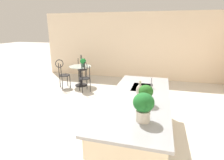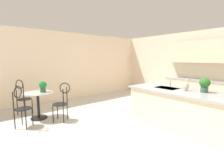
% 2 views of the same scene
% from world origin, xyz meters
% --- Properties ---
extents(ground_plane, '(40.00, 40.00, 0.00)m').
position_xyz_m(ground_plane, '(0.00, 0.00, 0.00)').
color(ground_plane, beige).
extents(wall_left_window, '(0.12, 7.80, 2.70)m').
position_xyz_m(wall_left_window, '(-4.26, 0.00, 1.35)').
color(wall_left_window, beige).
rests_on(wall_left_window, ground).
extents(kitchen_island, '(2.80, 1.06, 0.92)m').
position_xyz_m(kitchen_island, '(0.30, 0.85, 0.46)').
color(kitchen_island, beige).
rests_on(kitchen_island, ground).
extents(bistro_table, '(0.80, 0.80, 0.74)m').
position_xyz_m(bistro_table, '(-2.64, -1.65, 0.45)').
color(bistro_table, black).
rests_on(bistro_table, ground).
extents(chair_near_window, '(0.54, 0.54, 1.04)m').
position_xyz_m(chair_near_window, '(-2.22, -2.13, 0.57)').
color(chair_near_window, black).
rests_on(chair_near_window, ground).
extents(chair_by_island, '(0.53, 0.53, 1.04)m').
position_xyz_m(chair_by_island, '(-3.33, -1.90, 0.57)').
color(chair_by_island, black).
rests_on(chair_by_island, ground).
extents(chair_toward_desk, '(0.54, 0.54, 1.04)m').
position_xyz_m(chair_toward_desk, '(-2.04, -1.21, 0.57)').
color(chair_toward_desk, black).
rests_on(chair_toward_desk, ground).
extents(sink_faucet, '(0.02, 0.02, 0.22)m').
position_xyz_m(sink_faucet, '(-0.25, 1.03, 1.03)').
color(sink_faucet, '#B2B5BA').
rests_on(sink_faucet, kitchen_island).
extents(potted_plant_on_table, '(0.21, 0.21, 0.30)m').
position_xyz_m(potted_plant_on_table, '(-2.60, -1.51, 0.91)').
color(potted_plant_on_table, '#385147').
rests_on(potted_plant_on_table, bistro_table).
extents(potted_plant_counter_far, '(0.27, 0.27, 0.38)m').
position_xyz_m(potted_plant_counter_far, '(1.15, 1.01, 1.14)').
color(potted_plant_counter_far, beige).
rests_on(potted_plant_counter_far, kitchen_island).
extents(potted_plant_counter_near, '(0.23, 0.23, 0.32)m').
position_xyz_m(potted_plant_counter_near, '(0.60, 0.99, 1.10)').
color(potted_plant_counter_near, '#385147').
rests_on(potted_plant_counter_near, kitchen_island).
extents(vase_on_counter, '(0.13, 0.13, 0.29)m').
position_xyz_m(vase_on_counter, '(0.25, 0.86, 1.03)').
color(vase_on_counter, '#BCB29E').
rests_on(vase_on_counter, kitchen_island).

